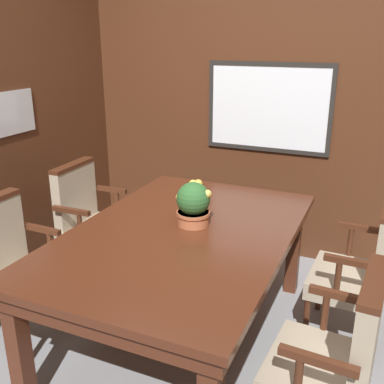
# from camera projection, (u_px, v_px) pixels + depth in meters

# --- Properties ---
(ground_plane) EXTENTS (14.00, 14.00, 0.00)m
(ground_plane) POSITION_uv_depth(u_px,v_px,m) (176.00, 361.00, 2.73)
(ground_plane) COLOR gray
(wall_back) EXTENTS (7.20, 0.08, 2.45)m
(wall_back) POSITION_uv_depth(u_px,v_px,m) (262.00, 116.00, 3.81)
(wall_back) COLOR #4C2816
(wall_back) RESTS_ON ground_plane
(dining_table) EXTENTS (1.26, 1.92, 0.76)m
(dining_table) POSITION_uv_depth(u_px,v_px,m) (182.00, 244.00, 2.73)
(dining_table) COLOR #4C2314
(dining_table) RESTS_ON ground_plane
(chair_right_far) EXTENTS (0.47, 0.57, 0.94)m
(chair_right_far) POSITION_uv_depth(u_px,v_px,m) (362.00, 268.00, 2.79)
(chair_right_far) COLOR #472314
(chair_right_far) RESTS_ON ground_plane
(chair_left_far) EXTENTS (0.47, 0.57, 0.94)m
(chair_left_far) POSITION_uv_depth(u_px,v_px,m) (89.00, 217.00, 3.56)
(chair_left_far) COLOR #472314
(chair_left_far) RESTS_ON ground_plane
(chair_left_near) EXTENTS (0.47, 0.57, 0.94)m
(chair_left_near) POSITION_uv_depth(u_px,v_px,m) (9.00, 266.00, 2.81)
(chair_left_near) COLOR #472314
(chair_left_near) RESTS_ON ground_plane
(chair_right_near) EXTENTS (0.49, 0.58, 0.94)m
(chair_right_near) POSITION_uv_depth(u_px,v_px,m) (336.00, 356.00, 2.02)
(chair_right_near) COLOR #472314
(chair_right_near) RESTS_ON ground_plane
(potted_plant) EXTENTS (0.24, 0.21, 0.28)m
(potted_plant) POSITION_uv_depth(u_px,v_px,m) (193.00, 204.00, 2.75)
(potted_plant) COLOR #B2603D
(potted_plant) RESTS_ON dining_table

